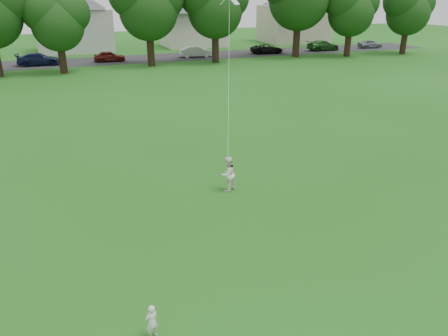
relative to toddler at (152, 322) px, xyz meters
name	(u,v)px	position (x,y,z in m)	size (l,w,h in m)	color
ground	(195,279)	(1.53, 1.71, -0.44)	(160.00, 160.00, 0.00)	#1C5212
street	(82,62)	(1.53, 43.71, -0.43)	(90.00, 7.00, 0.01)	#2D2D30
toddler	(152,322)	(0.00, 0.00, 0.00)	(0.32, 0.21, 0.88)	white
older_boy	(228,174)	(4.45, 6.74, 0.26)	(0.68, 0.53, 1.40)	white
kite	(229,78)	(5.18, 8.55, 3.64)	(1.33, 2.44, 7.28)	silver
tree_row	(114,2)	(4.78, 38.07, 5.86)	(79.91, 8.43, 11.33)	black
parked_cars	(118,56)	(5.29, 42.71, 0.18)	(72.09, 2.29, 1.28)	black
house_row	(64,12)	(0.52, 53.71, 4.33)	(77.59, 13.79, 9.55)	silver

